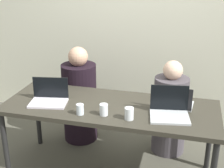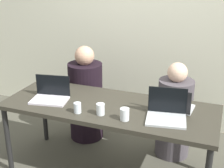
{
  "view_description": "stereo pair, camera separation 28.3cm",
  "coord_description": "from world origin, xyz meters",
  "px_view_note": "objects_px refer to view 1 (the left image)",
  "views": [
    {
      "loc": [
        0.67,
        -2.49,
        1.93
      ],
      "look_at": [
        0.0,
        0.07,
        0.91
      ],
      "focal_mm": 50.0,
      "sensor_mm": 36.0,
      "label": 1
    },
    {
      "loc": [
        0.94,
        -2.4,
        1.93
      ],
      "look_at": [
        0.0,
        0.07,
        0.91
      ],
      "focal_mm": 50.0,
      "sensor_mm": 36.0,
      "label": 2
    }
  ],
  "objects_px": {
    "laptop_front_left": "(49,98)",
    "water_glass_left": "(80,110)",
    "person_on_left": "(80,100)",
    "laptop_back_right": "(173,102)",
    "laptop_front_right": "(169,110)",
    "water_glass_right": "(129,114)",
    "person_on_right": "(170,112)",
    "water_glass_center": "(103,110)"
  },
  "relations": [
    {
      "from": "person_on_right",
      "to": "water_glass_right",
      "type": "xyz_separation_m",
      "value": [
        -0.29,
        -0.78,
        0.32
      ]
    },
    {
      "from": "person_on_right",
      "to": "laptop_front_right",
      "type": "height_order",
      "value": "person_on_right"
    },
    {
      "from": "laptop_front_left",
      "to": "laptop_front_right",
      "type": "bearing_deg",
      "value": -10.21
    },
    {
      "from": "laptop_front_left",
      "to": "water_glass_center",
      "type": "height_order",
      "value": "laptop_front_left"
    },
    {
      "from": "laptop_back_right",
      "to": "laptop_front_right",
      "type": "relative_size",
      "value": 1.02
    },
    {
      "from": "laptop_back_right",
      "to": "water_glass_center",
      "type": "relative_size",
      "value": 3.72
    },
    {
      "from": "person_on_left",
      "to": "water_glass_right",
      "type": "height_order",
      "value": "person_on_left"
    },
    {
      "from": "person_on_left",
      "to": "laptop_back_right",
      "type": "relative_size",
      "value": 3.01
    },
    {
      "from": "water_glass_center",
      "to": "person_on_right",
      "type": "bearing_deg",
      "value": 56.13
    },
    {
      "from": "water_glass_right",
      "to": "water_glass_left",
      "type": "height_order",
      "value": "water_glass_right"
    },
    {
      "from": "person_on_left",
      "to": "laptop_front_right",
      "type": "relative_size",
      "value": 3.09
    },
    {
      "from": "water_glass_center",
      "to": "person_on_left",
      "type": "bearing_deg",
      "value": 123.55
    },
    {
      "from": "laptop_back_right",
      "to": "water_glass_left",
      "type": "distance_m",
      "value": 0.83
    },
    {
      "from": "person_on_right",
      "to": "laptop_front_left",
      "type": "bearing_deg",
      "value": 47.02
    },
    {
      "from": "person_on_left",
      "to": "laptop_front_right",
      "type": "height_order",
      "value": "person_on_left"
    },
    {
      "from": "laptop_front_left",
      "to": "water_glass_center",
      "type": "relative_size",
      "value": 3.72
    },
    {
      "from": "laptop_back_right",
      "to": "water_glass_center",
      "type": "xyz_separation_m",
      "value": [
        -0.55,
        -0.32,
        -0.0
      ]
    },
    {
      "from": "person_on_left",
      "to": "person_on_right",
      "type": "bearing_deg",
      "value": 167.66
    },
    {
      "from": "person_on_left",
      "to": "laptop_back_right",
      "type": "height_order",
      "value": "person_on_left"
    },
    {
      "from": "laptop_front_right",
      "to": "water_glass_right",
      "type": "height_order",
      "value": "laptop_front_right"
    },
    {
      "from": "person_on_left",
      "to": "laptop_front_left",
      "type": "bearing_deg",
      "value": 73.04
    },
    {
      "from": "laptop_front_right",
      "to": "laptop_front_left",
      "type": "bearing_deg",
      "value": 170.71
    },
    {
      "from": "person_on_right",
      "to": "laptop_front_right",
      "type": "xyz_separation_m",
      "value": [
        0.03,
        -0.64,
        0.33
      ]
    },
    {
      "from": "laptop_back_right",
      "to": "laptop_front_left",
      "type": "height_order",
      "value": "laptop_front_left"
    },
    {
      "from": "laptop_back_right",
      "to": "water_glass_left",
      "type": "height_order",
      "value": "laptop_back_right"
    },
    {
      "from": "laptop_front_right",
      "to": "laptop_back_right",
      "type": "bearing_deg",
      "value": 77.21
    },
    {
      "from": "person_on_left",
      "to": "water_glass_center",
      "type": "xyz_separation_m",
      "value": [
        0.51,
        -0.76,
        0.29
      ]
    },
    {
      "from": "person_on_left",
      "to": "laptop_back_right",
      "type": "bearing_deg",
      "value": 144.87
    },
    {
      "from": "laptop_front_left",
      "to": "water_glass_left",
      "type": "xyz_separation_m",
      "value": [
        0.36,
        -0.16,
        -0.01
      ]
    },
    {
      "from": "laptop_front_right",
      "to": "water_glass_center",
      "type": "distance_m",
      "value": 0.56
    },
    {
      "from": "person_on_left",
      "to": "laptop_front_left",
      "type": "height_order",
      "value": "person_on_left"
    },
    {
      "from": "water_glass_right",
      "to": "water_glass_left",
      "type": "xyz_separation_m",
      "value": [
        -0.42,
        -0.02,
        -0.0
      ]
    },
    {
      "from": "water_glass_right",
      "to": "laptop_front_right",
      "type": "bearing_deg",
      "value": 24.9
    },
    {
      "from": "person_on_left",
      "to": "laptop_back_right",
      "type": "distance_m",
      "value": 1.19
    },
    {
      "from": "person_on_right",
      "to": "water_glass_center",
      "type": "relative_size",
      "value": 10.43
    },
    {
      "from": "person_on_right",
      "to": "water_glass_left",
      "type": "relative_size",
      "value": 11.3
    },
    {
      "from": "water_glass_right",
      "to": "water_glass_center",
      "type": "xyz_separation_m",
      "value": [
        -0.23,
        0.02,
        -0.0
      ]
    },
    {
      "from": "laptop_back_right",
      "to": "water_glass_right",
      "type": "relative_size",
      "value": 3.59
    },
    {
      "from": "laptop_back_right",
      "to": "water_glass_center",
      "type": "bearing_deg",
      "value": 34.54
    },
    {
      "from": "water_glass_center",
      "to": "water_glass_right",
      "type": "bearing_deg",
      "value": -5.3
    },
    {
      "from": "water_glass_center",
      "to": "water_glass_left",
      "type": "xyz_separation_m",
      "value": [
        -0.2,
        -0.04,
        -0.0
      ]
    },
    {
      "from": "water_glass_right",
      "to": "water_glass_center",
      "type": "bearing_deg",
      "value": 174.7
    }
  ]
}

